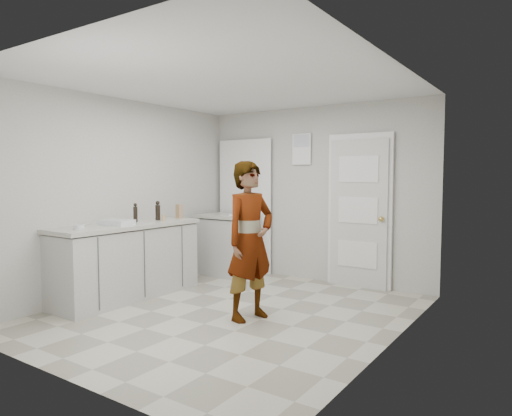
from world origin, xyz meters
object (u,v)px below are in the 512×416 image
Objects in this scene: baking_dish at (117,223)px; person at (250,241)px; oil_cruet_b at (135,213)px; egg_bowl at (79,227)px; oil_cruet_a at (158,211)px; cake_mix_box at (179,211)px; spice_jar at (164,218)px.

person is at bearing 11.89° from baking_dish.
oil_cruet_b is 2.08× the size of egg_bowl.
oil_cruet_a is (-1.73, 0.35, 0.21)m from person.
cake_mix_box reaches higher than baking_dish.
spice_jar reaches higher than egg_bowl.
oil_cruet_b is 0.40m from baking_dish.
cake_mix_box is at bearing 83.92° from oil_cruet_b.
oil_cruet_b reaches higher than spice_jar.
oil_cruet_b is 0.87m from egg_bowl.
spice_jar is at bearing 91.58° from person.
oil_cruet_a reaches higher than oil_cruet_b.
egg_bowl is (-0.03, -0.49, -0.01)m from baking_dish.
egg_bowl is (-0.11, -1.18, -0.02)m from spice_jar.
oil_cruet_a is 0.71m from baking_dish.
person is 4.23× the size of baking_dish.
oil_cruet_a is at bearing 91.92° from person.
oil_cruet_a is at bearing 80.40° from oil_cruet_b.
oil_cruet_a is 0.66× the size of baking_dish.
oil_cruet_b is at bearing -118.92° from spice_jar.
person is 1.78m from oil_cruet_a.
person is at bearing -2.75° from cake_mix_box.
person reaches higher than egg_bowl.
egg_bowl is (-1.72, -0.84, 0.11)m from person.
spice_jar is 0.32× the size of oil_cruet_b.
person is 14.31× the size of egg_bowl.
person is 6.89× the size of oil_cruet_b.
spice_jar is at bearing 83.90° from baking_dish.
spice_jar is 0.20× the size of baking_dish.
person is at bearing -11.36° from oil_cruet_a.
oil_cruet_b is at bearing -99.60° from oil_cruet_a.
spice_jar is 0.30× the size of oil_cruet_a.
cake_mix_box is 0.41m from spice_jar.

